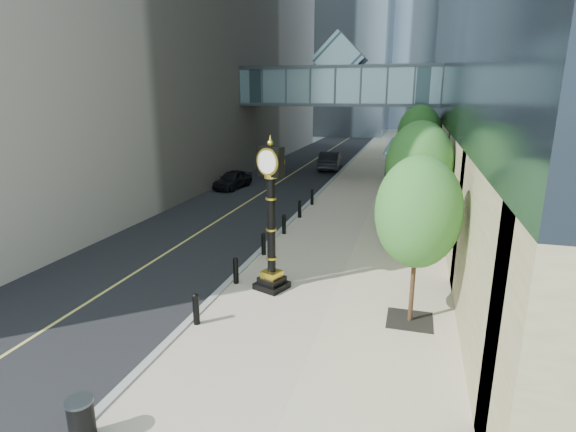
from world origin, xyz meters
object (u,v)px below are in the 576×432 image
(trash_bin, at_px, (82,422))
(car_near, at_px, (233,179))
(pedestrian, at_px, (412,242))
(car_far, at_px, (330,161))
(street_clock, at_px, (271,227))

(trash_bin, bearing_deg, car_near, 105.74)
(pedestrian, xyz_separation_m, car_far, (-7.75, 22.98, -0.06))
(pedestrian, bearing_deg, street_clock, 57.09)
(pedestrian, bearing_deg, trash_bin, 79.48)
(car_near, distance_m, car_far, 11.88)
(pedestrian, relative_size, car_far, 0.34)
(car_far, bearing_deg, pedestrian, 103.94)
(street_clock, relative_size, trash_bin, 5.95)
(trash_bin, xyz_separation_m, pedestrian, (6.25, 12.26, 0.41))
(trash_bin, bearing_deg, pedestrian, 62.99)
(trash_bin, height_order, car_near, car_near)
(street_clock, bearing_deg, car_near, 138.51)
(pedestrian, height_order, car_far, pedestrian)
(car_near, relative_size, car_far, 0.77)
(street_clock, relative_size, car_near, 1.37)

